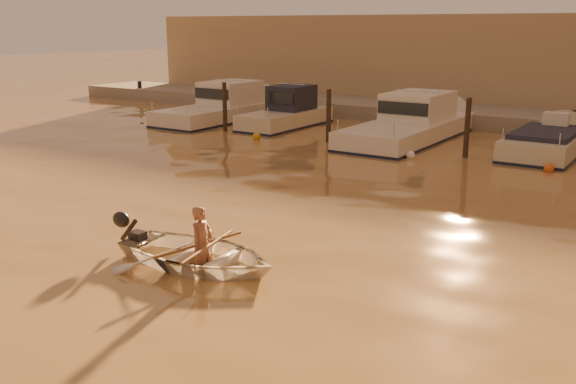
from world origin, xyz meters
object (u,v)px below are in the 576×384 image
Objects in this scene: moored_boat_0 at (221,107)px; moored_boat_1 at (285,112)px; dinghy at (198,255)px; person at (202,245)px; moored_boat_3 at (547,147)px; waterfront_building at (561,65)px; moored_boat_2 at (410,123)px.

moored_boat_1 is (3.57, 0.00, 0.00)m from moored_boat_0.
dinghy is at bearing -61.74° from moored_boat_1.
moored_boat_1 reaches higher than person.
waterfront_building is (-1.93, 11.00, 2.17)m from moored_boat_3.
moored_boat_3 is 0.13× the size of waterfront_building.
moored_boat_1 is at bearing 180.00° from moored_boat_3.
dinghy is at bearing -92.29° from waterfront_building.
moored_boat_0 is 1.37× the size of moored_boat_1.
moored_boat_3 is at bearing -14.02° from person.
moored_boat_3 is (5.09, 0.00, -0.40)m from moored_boat_2.
waterfront_building is at bearing 50.93° from moored_boat_1.
person is 0.18× the size of moored_boat_0.
moored_boat_0 reaches higher than moored_boat_3.
dinghy is 0.07× the size of waterfront_building.
dinghy is 0.37× the size of moored_boat_2.
moored_boat_2 is at bearing 0.00° from moored_boat_0.
moored_boat_0 is (-11.47, 14.70, 0.41)m from dinghy.
dinghy is 0.56× the size of moored_boat_1.
person is 18.70m from moored_boat_0.
dinghy is 0.52× the size of moored_boat_3.
moored_boat_3 is at bearing 0.00° from moored_boat_2.
moored_boat_3 is at bearing -14.39° from dinghy.
person is at bearing -61.43° from moored_boat_1.
moored_boat_2 is (9.34, 0.00, 0.00)m from moored_boat_0.
moored_boat_0 is 3.57m from moored_boat_1.
moored_boat_2 reaches higher than person.
moored_boat_3 is at bearing 0.00° from moored_boat_0.
dinghy is 16.69m from moored_boat_1.
moored_boat_1 is 5.76m from moored_boat_2.
dinghy is 0.23m from person.
dinghy is 14.99m from moored_boat_3.
moored_boat_1 reaches higher than moored_boat_3.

